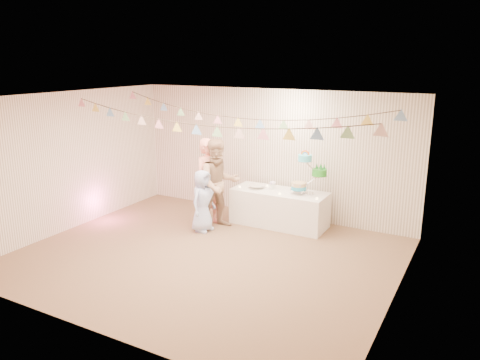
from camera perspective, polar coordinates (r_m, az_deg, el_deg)
The scene contains 23 objects.
floor at distance 7.87m, azimuth -4.13°, elevation -9.26°, with size 6.00×6.00×0.00m, color brown.
ceiling at distance 7.22m, azimuth -4.51°, elevation 9.97°, with size 6.00×6.00×0.00m, color white.
back_wall at distance 9.57m, azimuth 3.83°, elevation 3.28°, with size 6.00×6.00×0.00m, color white.
front_wall at distance 5.60m, azimuth -18.36°, elevation -5.77°, with size 6.00×6.00×0.00m, color white.
left_wall at distance 9.37m, azimuth -19.93°, elevation 2.17°, with size 5.00×5.00×0.00m, color white.
right_wall at distance 6.38m, azimuth 19.00°, elevation -3.34°, with size 5.00×5.00×0.00m, color white.
table at distance 9.17m, azimuth 4.81°, elevation -3.41°, with size 1.85×0.74×0.69m, color white.
cake_stand at distance 8.81m, azimuth 8.32°, elevation 1.08°, with size 0.70×0.41×0.78m, color silver, non-canonical shape.
cake_bottom at distance 8.88m, azimuth 7.21°, elevation -0.80°, with size 0.31×0.31×0.15m, color #2BA5CC, non-canonical shape.
cake_middle at distance 8.84m, azimuth 9.61°, elevation 0.85°, with size 0.27×0.27×0.22m, color #208E1F, non-canonical shape.
cake_top_tier at distance 8.75m, azimuth 7.94°, elevation 2.58°, with size 0.25×0.25×0.19m, color #4CD8F0, non-canonical shape.
platter at distance 9.20m, azimuth 2.05°, elevation -0.63°, with size 0.32×0.32×0.02m, color white.
posy at distance 9.15m, azimuth 4.00°, elevation -0.29°, with size 0.14×0.14×0.16m, color white, non-canonical shape.
person_adult_a at distance 9.05m, azimuth -3.74°, elevation -0.27°, with size 0.63×0.41×1.72m, color #FF9985.
person_adult_b at distance 8.88m, azimuth -2.59°, elevation -0.49°, with size 0.84×0.66×1.73m, color tan.
person_child at distance 8.79m, azimuth -4.57°, elevation -2.54°, with size 0.58×0.38×1.18m, color #B2C6FC.
bunting_back at distance 8.18m, azimuth -0.23°, elevation 8.80°, with size 5.60×1.10×0.40m, color pink, non-canonical shape.
bunting_front at distance 7.08m, azimuth -5.35°, elevation 7.58°, with size 5.60×0.90×0.36m, color #72A5E5, non-canonical shape.
tealight_0 at distance 9.28m, azimuth -0.04°, elevation -0.82°, with size 0.04×0.04×0.03m, color #FFD88C.
tealight_1 at distance 9.37m, azimuth 3.35°, elevation -0.70°, with size 0.04×0.04×0.03m, color #FFD88C.
tealight_2 at distance 8.84m, azimuth 4.87°, elevation -1.67°, with size 0.04×0.04×0.03m, color #FFD88C.
tealight_3 at distance 9.14m, azimuth 7.42°, elevation -1.19°, with size 0.04×0.04×0.03m, color #FFD88C.
tealight_4 at distance 8.62m, azimuth 9.36°, elevation -2.23°, with size 0.04×0.04×0.03m, color #FFD88C.
Camera 1 is at (3.93, -6.03, 3.18)m, focal length 35.00 mm.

